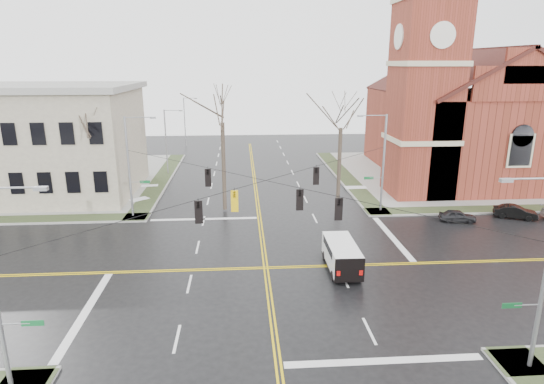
{
  "coord_description": "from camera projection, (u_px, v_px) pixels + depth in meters",
  "views": [
    {
      "loc": [
        -1.55,
        -28.53,
        13.55
      ],
      "look_at": [
        0.84,
        6.0,
        3.7
      ],
      "focal_mm": 30.0,
      "sensor_mm": 36.0,
      "label": 1
    }
  ],
  "objects": [
    {
      "name": "road_markings",
      "position": [
        266.0,
        268.0,
        31.18
      ],
      "size": [
        100.0,
        100.0,
        0.01
      ],
      "color": "gold",
      "rests_on": "ground"
    },
    {
      "name": "civic_building_a",
      "position": [
        45.0,
        143.0,
        47.41
      ],
      "size": [
        18.0,
        14.0,
        11.0
      ],
      "primitive_type": "cube",
      "color": "gray",
      "rests_on": "ground"
    },
    {
      "name": "signal_pole_se",
      "position": [
        543.0,
        270.0,
        19.55
      ],
      "size": [
        2.75,
        0.22,
        9.0
      ],
      "color": "gray",
      "rests_on": "ground"
    },
    {
      "name": "tree_nw_far",
      "position": [
        98.0,
        128.0,
        41.33
      ],
      "size": [
        4.0,
        4.0,
        10.81
      ],
      "color": "#392F24",
      "rests_on": "ground"
    },
    {
      "name": "traffic_signals",
      "position": [
        266.0,
        194.0,
        29.05
      ],
      "size": [
        8.21,
        8.26,
        1.3
      ],
      "color": "black",
      "rests_on": "ground"
    },
    {
      "name": "church",
      "position": [
        460.0,
        107.0,
        54.3
      ],
      "size": [
        24.28,
        27.48,
        27.5
      ],
      "color": "maroon",
      "rests_on": "ground"
    },
    {
      "name": "streetlight_north_b",
      "position": [
        186.0,
        120.0,
        75.31
      ],
      "size": [
        2.3,
        0.2,
        8.0
      ],
      "color": "gray",
      "rests_on": "ground"
    },
    {
      "name": "tree_ne",
      "position": [
        341.0,
        123.0,
        42.0
      ],
      "size": [
        4.0,
        4.0,
        11.38
      ],
      "color": "#392F24",
      "rests_on": "ground"
    },
    {
      "name": "parked_car_b",
      "position": [
        515.0,
        212.0,
        40.99
      ],
      "size": [
        3.82,
        2.61,
        1.19
      ],
      "primitive_type": "imported",
      "rotation": [
        0.0,
        0.0,
        1.16
      ],
      "color": "black",
      "rests_on": "ground"
    },
    {
      "name": "signal_pole_nw",
      "position": [
        131.0,
        164.0,
        40.11
      ],
      "size": [
        2.75,
        0.22,
        9.0
      ],
      "color": "gray",
      "rests_on": "ground"
    },
    {
      "name": "tree_nw_near",
      "position": [
        222.0,
        116.0,
        40.8
      ],
      "size": [
        4.0,
        4.0,
        12.34
      ],
      "color": "#392F24",
      "rests_on": "ground"
    },
    {
      "name": "span_wires",
      "position": [
        265.0,
        180.0,
        29.49
      ],
      "size": [
        23.02,
        23.02,
        0.03
      ],
      "color": "black",
      "rests_on": "ground"
    },
    {
      "name": "streetlight_north_a",
      "position": [
        167.0,
        139.0,
        56.12
      ],
      "size": [
        2.3,
        0.2,
        8.0
      ],
      "color": "gray",
      "rests_on": "ground"
    },
    {
      "name": "parked_car_a",
      "position": [
        458.0,
        216.0,
        40.14
      ],
      "size": [
        3.31,
        1.86,
        1.06
      ],
      "primitive_type": "imported",
      "rotation": [
        0.0,
        0.0,
        1.37
      ],
      "color": "black",
      "rests_on": "ground"
    },
    {
      "name": "signal_pole_ne",
      "position": [
        382.0,
        160.0,
        41.61
      ],
      "size": [
        2.75,
        0.22,
        9.0
      ],
      "color": "gray",
      "rests_on": "ground"
    },
    {
      "name": "sidewalks",
      "position": [
        266.0,
        267.0,
        31.16
      ],
      "size": [
        80.0,
        80.0,
        0.17
      ],
      "color": "gray",
      "rests_on": "ground"
    },
    {
      "name": "ground",
      "position": [
        266.0,
        268.0,
        31.18
      ],
      "size": [
        120.0,
        120.0,
        0.0
      ],
      "primitive_type": "plane",
      "color": "black",
      "rests_on": "ground"
    },
    {
      "name": "cargo_van",
      "position": [
        341.0,
        253.0,
        30.86
      ],
      "size": [
        1.94,
        4.93,
        1.87
      ],
      "rotation": [
        0.0,
        0.0,
        -0.01
      ],
      "color": "white",
      "rests_on": "ground"
    }
  ]
}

